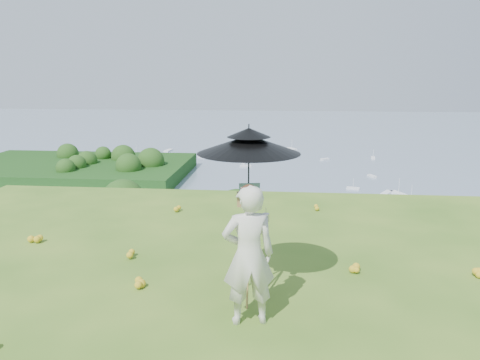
# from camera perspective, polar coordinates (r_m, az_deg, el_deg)

# --- Properties ---
(ground) EXTENTS (14.00, 14.00, 0.00)m
(ground) POSITION_cam_1_polar(r_m,az_deg,el_deg) (5.56, -0.48, -19.51)
(ground) COLOR #3E6F1F
(ground) RESTS_ON ground
(shoreline_tier) EXTENTS (170.00, 28.00, 8.00)m
(shoreline_tier) POSITION_cam_1_polar(r_m,az_deg,el_deg) (88.70, 4.71, -13.12)
(shoreline_tier) COLOR #666251
(shoreline_tier) RESTS_ON bay_water
(bay_water) EXTENTS (700.00, 700.00, 0.00)m
(bay_water) POSITION_cam_1_polar(r_m,az_deg,el_deg) (247.45, 5.30, 4.35)
(bay_water) COLOR slate
(bay_water) RESTS_ON ground
(peninsula) EXTENTS (90.00, 60.00, 12.00)m
(peninsula) POSITION_cam_1_polar(r_m,az_deg,el_deg) (179.49, -19.52, 1.98)
(peninsula) COLOR #15360E
(peninsula) RESTS_ON bay_water
(slope_trees) EXTENTS (110.00, 50.00, 6.00)m
(slope_trees) POSITION_cam_1_polar(r_m,az_deg,el_deg) (43.56, 4.42, -11.43)
(slope_trees) COLOR #244915
(slope_trees) RESTS_ON forest_slope
(harbor_town) EXTENTS (110.00, 22.00, 5.00)m
(harbor_town) POSITION_cam_1_polar(r_m,az_deg,el_deg) (86.04, 4.79, -9.23)
(harbor_town) COLOR silver
(harbor_town) RESTS_ON shoreline_tier
(moored_boats) EXTENTS (140.00, 140.00, 0.70)m
(moored_boats) POSITION_cam_1_polar(r_m,az_deg,el_deg) (170.17, 0.96, 0.57)
(moored_boats) COLOR white
(moored_boats) RESTS_ON bay_water
(wildflowers) EXTENTS (10.00, 10.50, 0.12)m
(wildflowers) POSITION_cam_1_polar(r_m,az_deg,el_deg) (5.74, -0.21, -17.67)
(wildflowers) COLOR gold
(wildflowers) RESTS_ON ground
(painter) EXTENTS (0.71, 0.56, 1.74)m
(painter) POSITION_cam_1_polar(r_m,az_deg,el_deg) (5.62, 1.05, -9.18)
(painter) COLOR beige
(painter) RESTS_ON ground
(field_easel) EXTENTS (0.71, 0.71, 1.62)m
(field_easel) POSITION_cam_1_polar(r_m,az_deg,el_deg) (6.21, 1.08, -7.54)
(field_easel) COLOR #9C6741
(field_easel) RESTS_ON ground
(sun_umbrella) EXTENTS (1.65, 1.65, 1.03)m
(sun_umbrella) POSITION_cam_1_polar(r_m,az_deg,el_deg) (5.96, 1.07, 1.93)
(sun_umbrella) COLOR black
(sun_umbrella) RESTS_ON field_easel
(painter_cap) EXTENTS (0.27, 0.29, 0.10)m
(painter_cap) POSITION_cam_1_polar(r_m,az_deg,el_deg) (5.37, 1.08, -1.06)
(painter_cap) COLOR #DF7A87
(painter_cap) RESTS_ON painter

